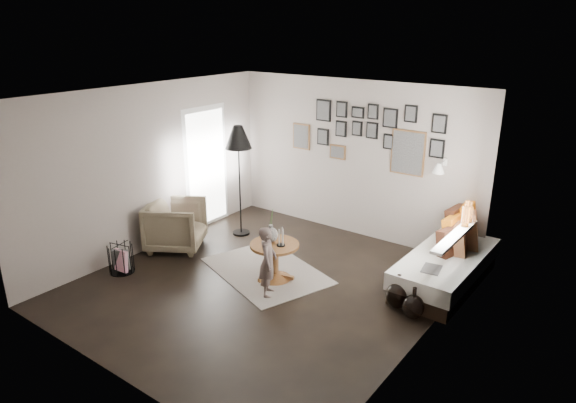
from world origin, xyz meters
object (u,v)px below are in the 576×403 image
Objects in this scene: vase at (271,232)px; floor_lamp at (238,141)px; child at (268,262)px; pedestal_table at (275,263)px; demijohn_large at (398,295)px; daybed at (448,261)px; armchair at (176,225)px; demijohn_small at (413,307)px; magazine_basket at (121,258)px.

floor_lamp is (-1.40, 0.94, 0.93)m from vase.
floor_lamp is 1.94× the size of child.
demijohn_large is at bearing 10.37° from pedestal_table.
vase is 2.50m from daybed.
vase is 0.24× the size of daybed.
floor_lamp is at bearing -54.75° from armchair.
demijohn_small is (-0.00, -1.16, -0.16)m from daybed.
armchair is 1.68m from floor_lamp.
demijohn_large is at bearing 21.91° from magazine_basket.
floor_lamp is 2.44m from child.
vase is 1.17× the size of demijohn_small.
demijohn_small is (3.92, 1.35, -0.05)m from magazine_basket.
armchair is (-1.84, -0.11, -0.30)m from vase.
demijohn_large is at bearing 9.31° from vase.
pedestal_table is 2.41m from daybed.
floor_lamp reaches higher than demijohn_small.
pedestal_table is at bearing -144.97° from daybed.
child is at bearing 19.43° from magazine_basket.
vase is at bearing -33.83° from floor_lamp.
pedestal_table is 1.76m from demijohn_large.
daybed is at bearing 89.90° from demijohn_small.
daybed is at bearing -101.58° from armchair.
magazine_basket is 4.15m from demijohn_small.
vase is at bearing 165.96° from pedestal_table.
floor_lamp is at bearing 147.08° from pedestal_table.
demijohn_small is at bearing 4.88° from vase.
demijohn_small is at bearing -12.35° from floor_lamp.
armchair is at bearing -176.45° from vase.
magazine_basket is 3.95m from demijohn_large.
daybed is at bearing 34.22° from pedestal_table.
demijohn_large is at bearing -115.49° from armchair.
child is (1.68, -1.36, -1.14)m from floor_lamp.
child is (-1.79, -0.60, 0.33)m from demijohn_small.
child reaches higher than pedestal_table.
vase is 2.24m from magazine_basket.
demijohn_large is (3.65, 0.41, -0.21)m from armchair.
pedestal_table reaches higher than demijohn_small.
floor_lamp is at bearing 146.17° from vase.
floor_lamp is at bearing 167.65° from demijohn_small.
vase is at bearing -175.12° from demijohn_small.
pedestal_table is 0.37× the size of floor_lamp.
pedestal_table is 0.45m from vase.
armchair is 2.01× the size of magazine_basket.
daybed is 2.42× the size of armchair.
child reaches higher than magazine_basket.
demijohn_large is (1.73, 0.32, -0.07)m from pedestal_table.
child is (2.12, -0.31, 0.09)m from armchair.
vase is 1.07× the size of demijohn_large.
armchair reaches higher than pedestal_table.
armchair reaches higher than demijohn_small.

